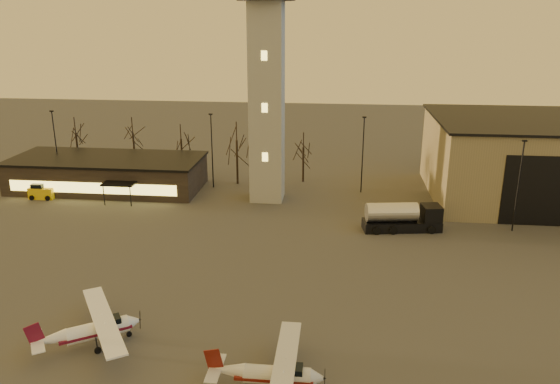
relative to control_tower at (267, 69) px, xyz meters
name	(u,v)px	position (x,y,z in m)	size (l,w,h in m)	color
ground	(216,323)	(0.00, -30.00, -16.33)	(220.00, 220.00, 0.00)	#3E3C3A
control_tower	(267,69)	(0.00, 0.00, 0.00)	(6.80, 6.80, 32.60)	#A3A19B
hangar	(555,160)	(36.00, 3.98, -11.17)	(30.60, 20.60, 10.30)	#8A7C5A
terminal	(108,173)	(-21.99, 1.98, -14.17)	(25.40, 12.20, 4.30)	black
light_poles	(272,156)	(0.50, 1.00, -10.92)	(58.50, 12.25, 10.14)	black
tree_row	(181,136)	(-13.70, 9.16, -10.39)	(37.20, 9.20, 8.80)	black
cessna_front	(279,378)	(5.67, -37.26, -15.38)	(7.89, 9.98, 2.77)	beige
cessna_rear	(100,332)	(-7.61, -33.53, -15.37)	(8.22, 9.22, 2.80)	white
fuel_truck	(402,219)	(15.97, -9.03, -15.09)	(8.67, 3.79, 3.11)	black
service_cart	(42,192)	(-28.78, -3.00, -15.57)	(3.18, 2.08, 1.99)	yellow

